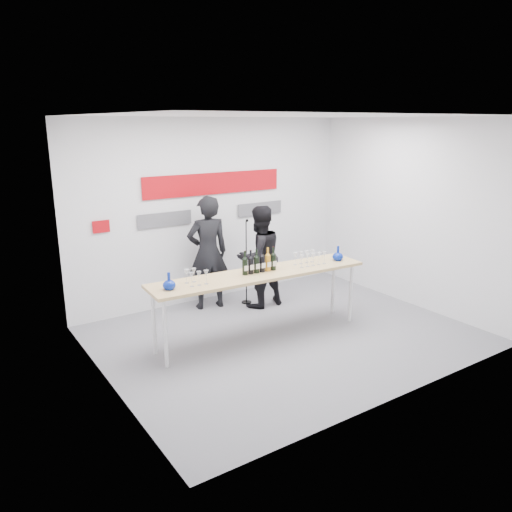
# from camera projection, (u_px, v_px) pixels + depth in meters

# --- Properties ---
(ground) EXTENTS (5.00, 5.00, 0.00)m
(ground) POSITION_uv_depth(u_px,v_px,m) (285.00, 335.00, 7.07)
(ground) COLOR slate
(ground) RESTS_ON ground
(back_wall) EXTENTS (5.00, 0.04, 3.00)m
(back_wall) POSITION_uv_depth(u_px,v_px,m) (214.00, 210.00, 8.28)
(back_wall) COLOR silver
(back_wall) RESTS_ON ground
(signage) EXTENTS (3.38, 0.02, 0.79)m
(signage) POSITION_uv_depth(u_px,v_px,m) (212.00, 193.00, 8.15)
(signage) COLOR #AC070F
(signage) RESTS_ON back_wall
(tasting_table) EXTENTS (3.16, 0.81, 0.94)m
(tasting_table) POSITION_uv_depth(u_px,v_px,m) (260.00, 278.00, 6.81)
(tasting_table) COLOR #D9BC75
(tasting_table) RESTS_ON ground
(wine_bottles) EXTENTS (0.53, 0.11, 0.33)m
(wine_bottles) POSITION_uv_depth(u_px,v_px,m) (259.00, 261.00, 6.77)
(wine_bottles) COLOR black
(wine_bottles) RESTS_ON tasting_table
(decanter_left) EXTENTS (0.16, 0.16, 0.21)m
(decanter_left) POSITION_uv_depth(u_px,v_px,m) (169.00, 281.00, 6.09)
(decanter_left) COLOR navy
(decanter_left) RESTS_ON tasting_table
(decanter_right) EXTENTS (0.16, 0.16, 0.21)m
(decanter_right) POSITION_uv_depth(u_px,v_px,m) (338.00, 253.00, 7.37)
(decanter_right) COLOR navy
(decanter_right) RESTS_ON tasting_table
(glasses_left) EXTENTS (0.26, 0.24, 0.18)m
(glasses_left) POSITION_uv_depth(u_px,v_px,m) (195.00, 277.00, 6.29)
(glasses_left) COLOR silver
(glasses_left) RESTS_ON tasting_table
(glasses_right) EXTENTS (0.46, 0.25, 0.18)m
(glasses_right) POSITION_uv_depth(u_px,v_px,m) (309.00, 258.00, 7.16)
(glasses_right) COLOR silver
(glasses_right) RESTS_ON tasting_table
(presenter_left) EXTENTS (0.73, 0.55, 1.83)m
(presenter_left) POSITION_uv_depth(u_px,v_px,m) (208.00, 253.00, 7.91)
(presenter_left) COLOR black
(presenter_left) RESTS_ON ground
(presenter_right) EXTENTS (0.82, 0.64, 1.66)m
(presenter_right) POSITION_uv_depth(u_px,v_px,m) (259.00, 257.00, 8.00)
(presenter_right) COLOR black
(presenter_right) RESTS_ON ground
(mic_stand) EXTENTS (0.17, 0.17, 1.43)m
(mic_stand) POSITION_uv_depth(u_px,v_px,m) (246.00, 278.00, 8.22)
(mic_stand) COLOR black
(mic_stand) RESTS_ON ground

